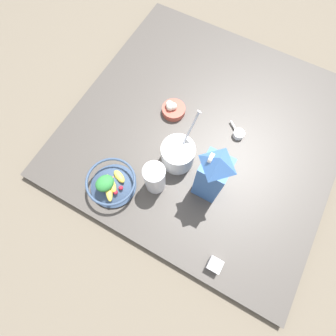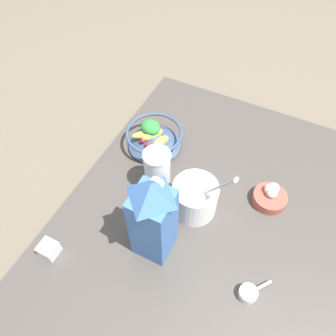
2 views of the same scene
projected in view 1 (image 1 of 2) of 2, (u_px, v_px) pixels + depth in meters
The scene contains 9 objects.
ground_plane at pixel (204, 131), 1.16m from camera, with size 6.00×6.00×0.00m, color #665B4C.
countertop at pixel (205, 129), 1.14m from camera, with size 1.11×1.11×0.03m.
fruit_bowl at pixel (112, 183), 0.99m from camera, with size 0.19×0.19×0.09m.
milk_carton at pixel (212, 175), 0.89m from camera, with size 0.09×0.09×0.30m.
yogurt_tub at pixel (178, 154), 1.02m from camera, with size 0.18×0.13×0.24m.
drinking_cup at pixel (155, 178), 0.96m from camera, with size 0.08×0.08×0.15m.
spice_jar at pixel (214, 265), 0.91m from camera, with size 0.05×0.05×0.04m.
measuring_scoop at pixel (238, 134), 1.10m from camera, with size 0.07×0.08×0.02m.
garlic_bowl at pixel (173, 109), 1.14m from camera, with size 0.10×0.10×0.06m.
Camera 1 is at (0.58, 0.13, 1.02)m, focal length 28.00 mm.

